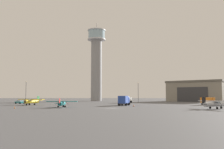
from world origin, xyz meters
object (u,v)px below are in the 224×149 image
(traffic_cone_near_right, at_px, (15,107))
(airplane_silver, at_px, (214,103))
(airplane_teal, at_px, (62,103))
(car_teal, at_px, (20,102))
(traffic_cone_near_left, at_px, (134,105))
(truck_box_blue, at_px, (124,100))
(control_tower, at_px, (96,60))
(truck_fuel_tanker_white, at_px, (127,99))
(light_post_north, at_px, (138,90))
(airplane_yellow, at_px, (32,101))
(truck_box_orange, at_px, (208,101))
(light_post_east, at_px, (26,90))

(traffic_cone_near_right, bearing_deg, airplane_silver, -1.84)
(airplane_teal, height_order, car_teal, airplane_teal)
(car_teal, xyz_separation_m, traffic_cone_near_left, (43.22, -22.73, -0.40))
(truck_box_blue, bearing_deg, control_tower, 30.33)
(airplane_teal, bearing_deg, truck_fuel_tanker_white, -28.25)
(car_teal, bearing_deg, truck_fuel_tanker_white, -132.29)
(car_teal, xyz_separation_m, light_post_north, (48.69, 16.40, 4.80))
(control_tower, bearing_deg, traffic_cone_near_right, -101.40)
(control_tower, relative_size, airplane_yellow, 4.56)
(traffic_cone_near_left, bearing_deg, airplane_silver, -32.99)
(airplane_silver, distance_m, traffic_cone_near_right, 50.33)
(control_tower, height_order, traffic_cone_near_left, control_tower)
(car_teal, height_order, traffic_cone_near_right, car_teal)
(airplane_silver, bearing_deg, truck_fuel_tanker_white, 88.87)
(truck_fuel_tanker_white, bearing_deg, traffic_cone_near_right, 164.44)
(control_tower, xyz_separation_m, airplane_silver, (34.89, -77.99, -22.66))
(traffic_cone_near_right, bearing_deg, car_teal, 109.46)
(control_tower, xyz_separation_m, truck_fuel_tanker_white, (15.86, -32.94, -22.38))
(light_post_north, bearing_deg, truck_box_orange, -51.11)
(control_tower, distance_m, light_post_north, 38.89)
(truck_box_blue, distance_m, traffic_cone_near_left, 8.06)
(light_post_east, bearing_deg, truck_fuel_tanker_white, -1.12)
(truck_box_orange, bearing_deg, traffic_cone_near_right, 162.75)
(light_post_east, bearing_deg, control_tower, 47.93)
(truck_box_blue, bearing_deg, airplane_teal, 142.81)
(airplane_yellow, height_order, airplane_silver, airplane_yellow)
(light_post_east, bearing_deg, airplane_teal, -57.83)
(traffic_cone_near_right, bearing_deg, light_post_east, 107.01)
(control_tower, height_order, traffic_cone_near_right, control_tower)
(light_post_east, height_order, traffic_cone_near_right, light_post_east)
(light_post_east, bearing_deg, light_post_north, 6.17)
(truck_box_orange, xyz_separation_m, light_post_north, (-21.62, 26.81, 4.02))
(control_tower, xyz_separation_m, airplane_teal, (-4.47, -70.98, -22.84))
(airplane_yellow, xyz_separation_m, car_teal, (-9.14, 12.79, -0.67))
(control_tower, bearing_deg, car_teal, -122.29)
(airplane_yellow, relative_size, light_post_east, 1.04)
(control_tower, xyz_separation_m, car_teal, (-27.18, -43.02, -23.30))
(airplane_yellow, bearing_deg, airplane_silver, 88.68)
(airplane_teal, xyz_separation_m, traffic_cone_near_right, (-10.92, -5.39, -0.86))
(airplane_teal, distance_m, traffic_cone_near_left, 21.19)
(control_tower, distance_m, truck_box_orange, 72.25)
(car_teal, xyz_separation_m, traffic_cone_near_right, (11.79, -33.35, -0.41))
(airplane_silver, distance_m, truck_box_orange, 25.91)
(truck_fuel_tanker_white, relative_size, traffic_cone_near_right, 9.40)
(truck_fuel_tanker_white, height_order, traffic_cone_near_right, truck_fuel_tanker_white)
(airplane_teal, xyz_separation_m, truck_box_orange, (47.60, 17.56, 0.33))
(traffic_cone_near_left, distance_m, traffic_cone_near_right, 33.18)
(truck_box_orange, relative_size, light_post_north, 0.65)
(control_tower, height_order, light_post_east, control_tower)
(light_post_east, relative_size, traffic_cone_near_left, 13.77)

